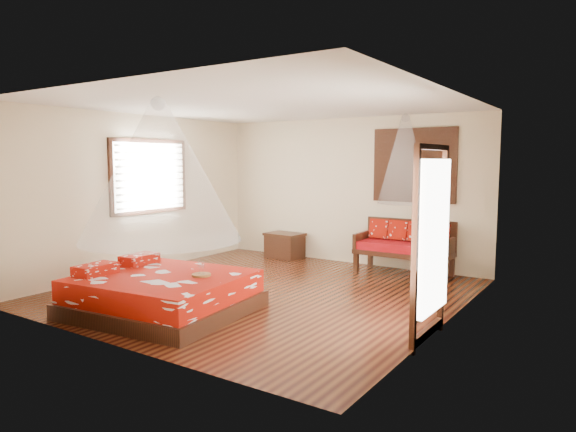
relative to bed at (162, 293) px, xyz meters
The scene contains 10 objects.
room 2.03m from the bed, 72.83° to the left, with size 5.54×5.54×2.84m.
bed is the anchor object (origin of this frame).
daybed 4.38m from the bed, 65.46° to the left, with size 1.64×0.73×0.94m.
storage_chest 4.13m from the bed, 100.98° to the left, with size 0.78×0.59×0.51m.
shutter_panel 4.97m from the bed, 67.20° to the left, with size 1.52×0.06×1.32m.
window_left 3.20m from the bed, 140.86° to the left, with size 0.10×1.74×1.34m.
glazed_door 3.46m from the bed, 17.33° to the left, with size 0.08×1.02×2.16m.
wine_tray 0.62m from the bed, 24.68° to the left, with size 0.25×0.25×0.20m.
mosquito_net_main 1.60m from the bed, ahead, with size 2.06×2.06×1.80m, color white.
mosquito_net_daybed 4.60m from the bed, 64.77° to the left, with size 0.89×0.89×1.50m, color white.
Camera 1 is at (4.52, -6.17, 1.98)m, focal length 32.00 mm.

